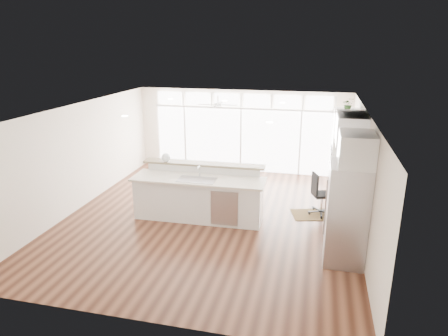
# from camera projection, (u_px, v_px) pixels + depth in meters

# --- Properties ---
(floor) EXTENTS (7.00, 8.00, 0.02)m
(floor) POSITION_uv_depth(u_px,v_px,m) (210.00, 218.00, 9.95)
(floor) COLOR #3F1F13
(floor) RESTS_ON ground
(ceiling) EXTENTS (7.00, 8.00, 0.02)m
(ceiling) POSITION_uv_depth(u_px,v_px,m) (209.00, 109.00, 9.13)
(ceiling) COLOR silver
(ceiling) RESTS_ON wall_back
(wall_back) EXTENTS (7.00, 0.04, 2.70)m
(wall_back) POSITION_uv_depth(u_px,v_px,m) (241.00, 131.00, 13.25)
(wall_back) COLOR white
(wall_back) RESTS_ON floor
(wall_front) EXTENTS (7.00, 0.04, 2.70)m
(wall_front) POSITION_uv_depth(u_px,v_px,m) (138.00, 244.00, 5.83)
(wall_front) COLOR white
(wall_front) RESTS_ON floor
(wall_left) EXTENTS (0.04, 8.00, 2.70)m
(wall_left) POSITION_uv_depth(u_px,v_px,m) (79.00, 156.00, 10.31)
(wall_left) COLOR white
(wall_left) RESTS_ON floor
(wall_right) EXTENTS (0.04, 8.00, 2.70)m
(wall_right) POSITION_uv_depth(u_px,v_px,m) (363.00, 176.00, 8.77)
(wall_right) COLOR white
(wall_right) RESTS_ON floor
(glass_wall) EXTENTS (5.80, 0.06, 2.08)m
(glass_wall) POSITION_uv_depth(u_px,v_px,m) (241.00, 140.00, 13.29)
(glass_wall) COLOR white
(glass_wall) RESTS_ON wall_back
(transom_row) EXTENTS (5.90, 0.06, 0.40)m
(transom_row) POSITION_uv_depth(u_px,v_px,m) (242.00, 100.00, 12.89)
(transom_row) COLOR white
(transom_row) RESTS_ON wall_back
(desk_window) EXTENTS (0.04, 0.85, 0.85)m
(desk_window) POSITION_uv_depth(u_px,v_px,m) (361.00, 164.00, 9.00)
(desk_window) COLOR silver
(desk_window) RESTS_ON wall_right
(ceiling_fan) EXTENTS (1.16, 1.16, 0.32)m
(ceiling_fan) POSITION_uv_depth(u_px,v_px,m) (218.00, 101.00, 11.91)
(ceiling_fan) COLOR silver
(ceiling_fan) RESTS_ON ceiling
(recessed_lights) EXTENTS (3.40, 3.00, 0.02)m
(recessed_lights) POSITION_uv_depth(u_px,v_px,m) (211.00, 109.00, 9.33)
(recessed_lights) COLOR beige
(recessed_lights) RESTS_ON ceiling
(oven_cabinet) EXTENTS (0.64, 1.20, 2.50)m
(oven_cabinet) POSITION_uv_depth(u_px,v_px,m) (343.00, 158.00, 10.54)
(oven_cabinet) COLOR white
(oven_cabinet) RESTS_ON floor
(desk_nook) EXTENTS (0.72, 1.30, 0.76)m
(desk_nook) POSITION_uv_depth(u_px,v_px,m) (341.00, 210.00, 9.42)
(desk_nook) COLOR white
(desk_nook) RESTS_ON floor
(upper_cabinets) EXTENTS (0.64, 1.30, 0.64)m
(upper_cabinets) POSITION_uv_depth(u_px,v_px,m) (351.00, 128.00, 8.82)
(upper_cabinets) COLOR white
(upper_cabinets) RESTS_ON wall_right
(refrigerator) EXTENTS (0.76, 0.90, 2.00)m
(refrigerator) POSITION_uv_depth(u_px,v_px,m) (347.00, 214.00, 7.71)
(refrigerator) COLOR #B2B1B6
(refrigerator) RESTS_ON floor
(fridge_cabinet) EXTENTS (0.64, 0.90, 0.60)m
(fridge_cabinet) POSITION_uv_depth(u_px,v_px,m) (357.00, 149.00, 7.31)
(fridge_cabinet) COLOR white
(fridge_cabinet) RESTS_ON wall_right
(framed_photos) EXTENTS (0.06, 0.22, 0.80)m
(framed_photos) POSITION_uv_depth(u_px,v_px,m) (358.00, 162.00, 9.62)
(framed_photos) COLOR black
(framed_photos) RESTS_ON wall_right
(kitchen_island) EXTENTS (3.25, 1.28, 1.28)m
(kitchen_island) POSITION_uv_depth(u_px,v_px,m) (199.00, 194.00, 9.71)
(kitchen_island) COLOR white
(kitchen_island) RESTS_ON floor
(rug) EXTENTS (1.15, 0.96, 0.01)m
(rug) POSITION_uv_depth(u_px,v_px,m) (312.00, 215.00, 10.08)
(rug) COLOR #382612
(rug) RESTS_ON floor
(office_chair) EXTENTS (0.71, 0.68, 1.08)m
(office_chair) POSITION_uv_depth(u_px,v_px,m) (322.00, 194.00, 9.97)
(office_chair) COLOR black
(office_chair) RESTS_ON floor
(fishbowl) EXTENTS (0.24, 0.24, 0.23)m
(fishbowl) POSITION_uv_depth(u_px,v_px,m) (166.00, 158.00, 10.04)
(fishbowl) COLOR white
(fishbowl) RESTS_ON kitchen_island
(monitor) EXTENTS (0.13, 0.43, 0.35)m
(monitor) POSITION_uv_depth(u_px,v_px,m) (340.00, 188.00, 9.27)
(monitor) COLOR black
(monitor) RESTS_ON desk_nook
(keyboard) EXTENTS (0.16, 0.36, 0.02)m
(keyboard) POSITION_uv_depth(u_px,v_px,m) (332.00, 194.00, 9.36)
(keyboard) COLOR silver
(keyboard) RESTS_ON desk_nook
(potted_plant) EXTENTS (0.32, 0.35, 0.25)m
(potted_plant) POSITION_uv_depth(u_px,v_px,m) (348.00, 106.00, 10.13)
(potted_plant) COLOR #336029
(potted_plant) RESTS_ON oven_cabinet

